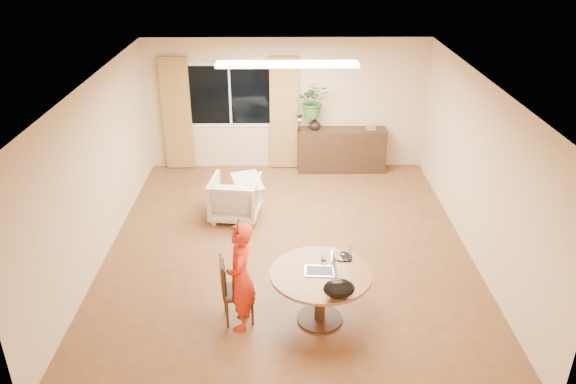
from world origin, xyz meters
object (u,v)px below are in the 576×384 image
object	(u,v)px
dining_table	(321,283)
dining_chair	(238,289)
child	(241,276)
sideboard	(341,150)
armchair	(235,198)

from	to	relation	value
dining_table	dining_chair	world-z (taller)	dining_chair
child	sideboard	bearing A→B (deg)	163.08
dining_chair	sideboard	distance (m)	5.02
armchair	sideboard	xyz separation A→B (m)	(1.97, 2.01, 0.06)
dining_chair	child	xyz separation A→B (m)	(0.05, -0.12, 0.27)
dining_table	sideboard	size ratio (longest dim) A/B	0.72
dining_table	child	world-z (taller)	child
armchair	dining_chair	bearing A→B (deg)	102.76
dining_chair	child	world-z (taller)	child
dining_table	child	distance (m)	0.99
armchair	child	bearing A→B (deg)	103.58
dining_table	dining_chair	xyz separation A→B (m)	(-1.02, 0.04, -0.12)
child	armchair	xyz separation A→B (m)	(-0.29, 2.81, -0.34)
dining_table	armchair	xyz separation A→B (m)	(-1.26, 2.74, -0.19)
dining_table	child	size ratio (longest dim) A/B	0.88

